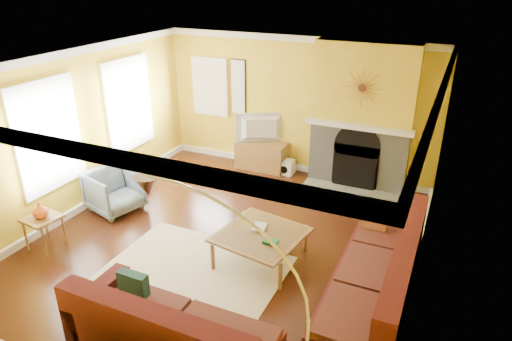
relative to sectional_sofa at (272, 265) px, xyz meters
The scene contains 27 objects.
floor 1.48m from the sectional_sofa, 142.53° to the left, with size 5.50×6.00×0.02m, color #4E2310.
ceiling 2.66m from the sectional_sofa, 142.53° to the left, with size 5.50×6.00×0.02m, color white.
wall_back 4.12m from the sectional_sofa, 106.12° to the left, with size 5.50×0.02×2.70m, color gold.
wall_front 2.59m from the sectional_sofa, 117.42° to the right, with size 5.50×0.02×2.70m, color gold.
wall_left 4.07m from the sectional_sofa, 167.54° to the left, with size 0.02×6.00×2.70m, color gold.
wall_right 2.06m from the sectional_sofa, 27.53° to the left, with size 0.02×6.00×2.70m, color gold.
baseboard 1.46m from the sectional_sofa, 142.53° to the left, with size 5.50×6.00×0.12m, color white, non-canonical shape.
crown_molding 2.60m from the sectional_sofa, 142.53° to the left, with size 5.50×6.00×0.12m, color white, non-canonical shape.
window_left_near 4.53m from the sectional_sofa, 150.66° to the left, with size 0.06×1.22×1.72m, color white.
window_left_far 3.99m from the sectional_sofa, behind, with size 0.06×1.22×1.72m, color white.
window_back 4.99m from the sectional_sofa, 128.33° to the left, with size 0.82×0.06×1.22m, color white.
wall_art 4.64m from the sectional_sofa, 121.74° to the left, with size 0.34×0.04×1.14m, color white.
fireplace 3.77m from the sectional_sofa, 86.36° to the left, with size 1.80×0.40×2.70m, color gray, non-canonical shape.
mantel 3.52m from the sectional_sofa, 86.10° to the left, with size 1.92×0.22×0.08m, color white.
hearth 3.14m from the sectional_sofa, 85.71° to the left, with size 1.80×0.70×0.06m, color gray.
sunburst 3.75m from the sectional_sofa, 86.11° to the left, with size 0.70×0.04×0.70m, color olive, non-canonical shape.
rug 1.24m from the sectional_sofa, behind, with size 2.40×1.80×0.02m, color beige.
sectional_sofa is the anchor object (origin of this frame).
coffee_table 0.80m from the sectional_sofa, 124.49° to the left, with size 1.11×1.11×0.44m, color white, non-canonical shape.
media_console 4.00m from the sectional_sofa, 115.80° to the left, with size 1.03×0.46×0.57m, color olive.
tv 4.02m from the sectional_sofa, 115.80° to the left, with size 1.04×0.14×0.60m, color black.
subwoofer 3.77m from the sectional_sofa, 108.11° to the left, with size 0.29×0.29×0.29m, color white.
armchair 3.43m from the sectional_sofa, 164.16° to the left, with size 0.78×0.80×0.73m, color gray.
side_table 3.51m from the sectional_sofa, behind, with size 0.46×0.46×0.51m, color olive, non-canonical shape.
vase 3.51m from the sectional_sofa, behind, with size 0.23×0.23×0.24m, color orange.
book 0.95m from the sectional_sofa, 128.96° to the left, with size 0.19×0.25×0.02m, color white.
arc_lamp 1.95m from the sectional_sofa, 77.53° to the right, with size 1.47×0.36×2.35m, color silver, non-canonical shape.
Camera 1 is at (2.90, -5.23, 3.87)m, focal length 32.00 mm.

